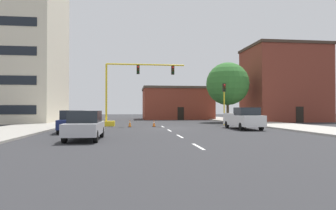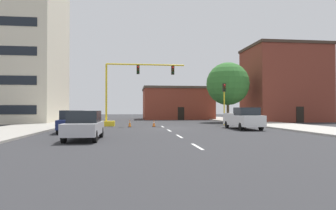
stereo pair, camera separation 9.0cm
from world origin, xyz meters
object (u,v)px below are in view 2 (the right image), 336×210
object	(u,v)px
traffic_light_pole_right	(224,94)
traffic_cone_roadside_a	(154,123)
sedan_silver_near_left	(84,125)
traffic_signal_gantry	(118,105)
traffic_cone_roadside_b	(130,123)
pickup_truck_white	(243,119)
sedan_navy_mid_left	(73,121)
tree_right_mid	(228,84)

from	to	relation	value
traffic_light_pole_right	traffic_cone_roadside_a	world-z (taller)	traffic_light_pole_right
traffic_light_pole_right	sedan_silver_near_left	distance (m)	20.07
traffic_signal_gantry	traffic_cone_roadside_b	distance (m)	2.94
traffic_light_pole_right	pickup_truck_white	size ratio (longest dim) A/B	0.89
traffic_signal_gantry	sedan_silver_near_left	distance (m)	14.48
pickup_truck_white	sedan_navy_mid_left	world-z (taller)	pickup_truck_white
traffic_light_pole_right	pickup_truck_white	xyz separation A→B (m)	(-0.37, -6.74, -2.55)
traffic_signal_gantry	traffic_cone_roadside_b	xyz separation A→B (m)	(1.32, -1.83, -1.89)
traffic_light_pole_right	tree_right_mid	distance (m)	7.86
traffic_cone_roadside_a	traffic_cone_roadside_b	size ratio (longest dim) A/B	0.91
sedan_navy_mid_left	traffic_cone_roadside_a	distance (m)	9.63
sedan_silver_near_left	traffic_cone_roadside_b	bearing A→B (deg)	78.37
sedan_silver_near_left	traffic_cone_roadside_b	distance (m)	12.80
tree_right_mid	sedan_silver_near_left	bearing A→B (deg)	-126.48
tree_right_mid	sedan_silver_near_left	xyz separation A→B (m)	(-16.15, -21.85, -4.51)
traffic_cone_roadside_b	traffic_signal_gantry	bearing A→B (deg)	125.69
pickup_truck_white	traffic_cone_roadside_b	distance (m)	11.35
traffic_signal_gantry	sedan_navy_mid_left	distance (m)	9.09
sedan_navy_mid_left	traffic_cone_roadside_b	distance (m)	7.96
pickup_truck_white	sedan_silver_near_left	bearing A→B (deg)	-148.29
traffic_cone_roadside_a	traffic_signal_gantry	bearing A→B (deg)	155.39
pickup_truck_white	sedan_silver_near_left	world-z (taller)	pickup_truck_white
traffic_light_pole_right	sedan_navy_mid_left	bearing A→B (deg)	-149.80
traffic_signal_gantry	tree_right_mid	bearing A→B (deg)	26.71
sedan_navy_mid_left	traffic_cone_roadside_b	world-z (taller)	sedan_navy_mid_left
pickup_truck_white	traffic_light_pole_right	bearing A→B (deg)	86.85
traffic_signal_gantry	traffic_light_pole_right	world-z (taller)	traffic_signal_gantry
sedan_silver_near_left	traffic_cone_roadside_a	world-z (taller)	sedan_silver_near_left
tree_right_mid	traffic_cone_roadside_b	distance (m)	17.22
traffic_light_pole_right	traffic_signal_gantry	bearing A→B (deg)	-178.12
pickup_truck_white	traffic_cone_roadside_a	bearing A→B (deg)	149.81
traffic_cone_roadside_a	sedan_silver_near_left	bearing A→B (deg)	-111.93
sedan_navy_mid_left	sedan_silver_near_left	bearing A→B (deg)	-72.78
traffic_cone_roadside_b	tree_right_mid	bearing A→B (deg)	34.48
traffic_signal_gantry	pickup_truck_white	size ratio (longest dim) A/B	1.74
traffic_light_pole_right	tree_right_mid	size ratio (longest dim) A/B	0.57
traffic_light_pole_right	traffic_cone_roadside_b	xyz separation A→B (m)	(-10.77, -2.23, -3.15)
traffic_signal_gantry	tree_right_mid	world-z (taller)	tree_right_mid
pickup_truck_white	traffic_cone_roadside_a	world-z (taller)	pickup_truck_white
tree_right_mid	traffic_cone_roadside_a	distance (m)	15.29
tree_right_mid	sedan_navy_mid_left	size ratio (longest dim) A/B	1.82
traffic_cone_roadside_b	pickup_truck_white	bearing A→B (deg)	-23.45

